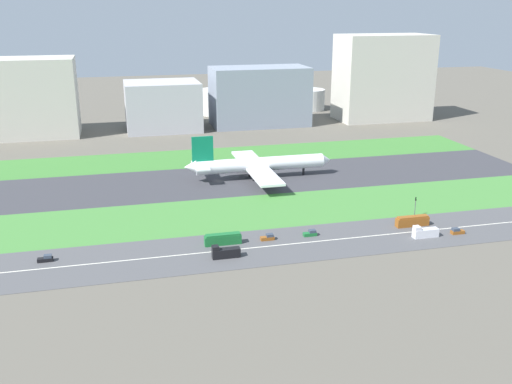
# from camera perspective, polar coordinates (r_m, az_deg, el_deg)

# --- Properties ---
(ground_plane) EXTENTS (800.00, 800.00, 0.00)m
(ground_plane) POSITION_cam_1_polar(r_m,az_deg,el_deg) (247.67, -3.71, 1.08)
(ground_plane) COLOR #5B564C
(runway) EXTENTS (280.00, 46.00, 0.10)m
(runway) POSITION_cam_1_polar(r_m,az_deg,el_deg) (247.65, -3.71, 1.09)
(runway) COLOR #38383D
(runway) RESTS_ON ground_plane
(grass_median_north) EXTENTS (280.00, 36.00, 0.10)m
(grass_median_north) POSITION_cam_1_polar(r_m,az_deg,el_deg) (286.62, -5.20, 3.39)
(grass_median_north) COLOR #3D7A33
(grass_median_north) RESTS_ON ground_plane
(grass_median_south) EXTENTS (280.00, 36.00, 0.10)m
(grass_median_south) POSITION_cam_1_polar(r_m,az_deg,el_deg) (209.47, -1.67, -2.07)
(grass_median_south) COLOR #427F38
(grass_median_south) RESTS_ON ground_plane
(highway) EXTENTS (280.00, 28.00, 0.10)m
(highway) POSITION_cam_1_polar(r_m,az_deg,el_deg) (180.53, 0.53, -5.44)
(highway) COLOR #4C4C4F
(highway) RESTS_ON ground_plane
(highway_centerline) EXTENTS (266.00, 0.50, 0.01)m
(highway_centerline) POSITION_cam_1_polar(r_m,az_deg,el_deg) (180.50, 0.53, -5.43)
(highway_centerline) COLOR silver
(highway_centerline) RESTS_ON highway
(airliner) EXTENTS (65.00, 56.00, 19.70)m
(airliner) POSITION_cam_1_polar(r_m,az_deg,el_deg) (249.34, 0.07, 2.72)
(airliner) COLOR white
(airliner) RESTS_ON runway
(car_0) EXTENTS (4.40, 1.80, 2.00)m
(car_0) POSITION_cam_1_polar(r_m,az_deg,el_deg) (201.39, 19.18, -3.68)
(car_0) COLOR brown
(car_0) RESTS_ON highway
(bus_0) EXTENTS (11.60, 2.50, 3.50)m
(bus_0) POSITION_cam_1_polar(r_m,az_deg,el_deg) (182.10, -3.28, -4.65)
(bus_0) COLOR #19662D
(bus_0) RESTS_ON highway
(car_2) EXTENTS (4.40, 1.80, 2.00)m
(car_2) POSITION_cam_1_polar(r_m,az_deg,el_deg) (181.24, -19.98, -6.20)
(car_2) COLOR black
(car_2) RESTS_ON highway
(truck_1) EXTENTS (8.40, 2.50, 4.00)m
(truck_1) POSITION_cam_1_polar(r_m,az_deg,el_deg) (195.11, 16.28, -3.85)
(truck_1) COLOR silver
(truck_1) RESTS_ON highway
(truck_0) EXTENTS (8.40, 2.50, 4.00)m
(truck_0) POSITION_cam_1_polar(r_m,az_deg,el_deg) (172.92, -3.05, -5.97)
(truck_0) COLOR black
(truck_0) RESTS_ON highway
(bus_1) EXTENTS (11.60, 2.50, 3.50)m
(bus_1) POSITION_cam_1_polar(r_m,az_deg,el_deg) (203.55, 15.13, -2.79)
(bus_1) COLOR brown
(bus_1) RESTS_ON highway
(car_4) EXTENTS (4.40, 1.80, 2.00)m
(car_4) POSITION_cam_1_polar(r_m,az_deg,el_deg) (185.46, 1.18, -4.50)
(car_4) COLOR brown
(car_4) RESTS_ON highway
(car_5) EXTENTS (4.40, 1.80, 2.00)m
(car_5) POSITION_cam_1_polar(r_m,az_deg,el_deg) (189.48, 5.39, -4.08)
(car_5) COLOR #19662D
(car_5) RESTS_ON highway
(traffic_light) EXTENTS (0.36, 0.50, 7.20)m
(traffic_light) POSITION_cam_1_polar(r_m,az_deg,el_deg) (211.76, 15.41, -1.29)
(traffic_light) COLOR #4C4C51
(traffic_light) RESTS_ON highway
(terminal_building) EXTENTS (58.50, 31.63, 43.85)m
(terminal_building) POSITION_cam_1_polar(r_m,az_deg,el_deg) (354.22, -21.95, 8.58)
(terminal_building) COLOR beige
(terminal_building) RESTS_ON ground_plane
(hangar_building) EXTENTS (43.43, 34.53, 28.60)m
(hangar_building) POSITION_cam_1_polar(r_m,az_deg,el_deg) (353.29, -9.17, 8.36)
(hangar_building) COLOR #B2B2B7
(hangar_building) RESTS_ON ground_plane
(office_tower) EXTENTS (59.21, 30.29, 35.70)m
(office_tower) POSITION_cam_1_polar(r_m,az_deg,el_deg) (362.57, 0.35, 9.40)
(office_tower) COLOR gray
(office_tower) RESTS_ON ground_plane
(cargo_warehouse) EXTENTS (58.32, 31.83, 53.96)m
(cargo_warehouse) POSITION_cam_1_polar(r_m,az_deg,el_deg) (389.85, 12.38, 10.95)
(cargo_warehouse) COLOR beige
(cargo_warehouse) RESTS_ON ground_plane
(fuel_tank_west) EXTENTS (23.50, 23.50, 16.68)m
(fuel_tank_west) POSITION_cam_1_polar(r_m,az_deg,el_deg) (403.37, -4.05, 8.86)
(fuel_tank_west) COLOR silver
(fuel_tank_west) RESTS_ON ground_plane
(fuel_tank_centre) EXTENTS (23.76, 23.76, 12.31)m
(fuel_tank_centre) POSITION_cam_1_polar(r_m,az_deg,el_deg) (410.45, 0.45, 8.75)
(fuel_tank_centre) COLOR silver
(fuel_tank_centre) RESTS_ON ground_plane
(fuel_tank_east) EXTENTS (23.25, 23.25, 14.54)m
(fuel_tank_east) POSITION_cam_1_polar(r_m,az_deg,el_deg) (420.37, 5.17, 9.05)
(fuel_tank_east) COLOR silver
(fuel_tank_east) RESTS_ON ground_plane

